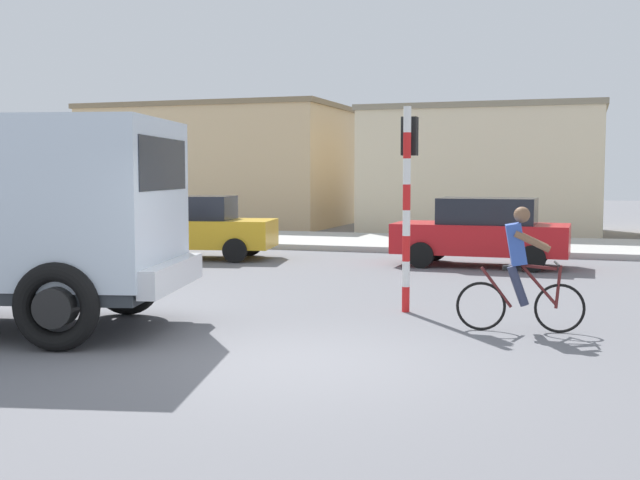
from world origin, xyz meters
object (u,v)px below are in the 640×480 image
(traffic_light_pole, at_px, (408,180))
(car_white_mid, at_px, (194,227))
(cyclist, at_px, (520,269))
(car_red_near, at_px, (482,231))

(traffic_light_pole, xyz_separation_m, car_white_mid, (-6.84, 6.00, -1.25))
(cyclist, height_order, traffic_light_pole, traffic_light_pole)
(cyclist, distance_m, car_white_mid, 11.21)
(car_red_near, bearing_deg, car_white_mid, -175.23)
(car_white_mid, bearing_deg, car_red_near, 4.77)
(traffic_light_pole, height_order, car_red_near, traffic_light_pole)
(car_red_near, bearing_deg, traffic_light_pole, -93.19)
(traffic_light_pole, distance_m, car_red_near, 6.73)
(traffic_light_pole, height_order, car_white_mid, traffic_light_pole)
(cyclist, height_order, car_white_mid, cyclist)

